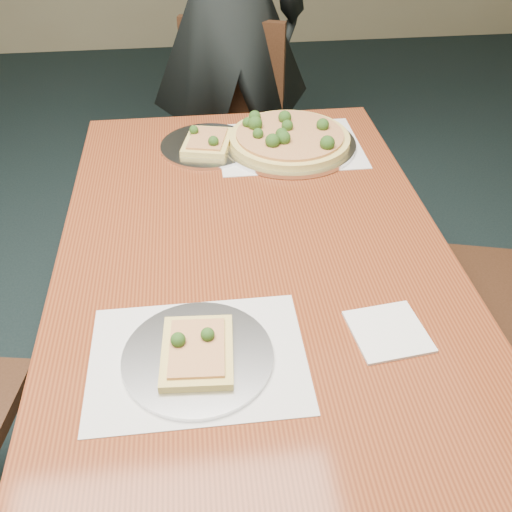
{
  "coord_description": "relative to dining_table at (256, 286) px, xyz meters",
  "views": [
    {
      "loc": [
        0.24,
        -0.66,
        1.56
      ],
      "look_at": [
        0.35,
        0.34,
        0.75
      ],
      "focal_mm": 40.0,
      "sensor_mm": 36.0,
      "label": 1
    }
  ],
  "objects": [
    {
      "name": "slice_plate_far",
      "position": [
        -0.08,
        0.53,
        0.1
      ],
      "size": [
        0.28,
        0.28,
        0.06
      ],
      "color": "silver",
      "rests_on": "dining_table"
    },
    {
      "name": "pizza_pan",
      "position": [
        0.16,
        0.51,
        0.12
      ],
      "size": [
        0.39,
        0.39,
        0.08
      ],
      "color": "silver",
      "rests_on": "dining_table"
    },
    {
      "name": "chair_far",
      "position": [
        0.01,
        1.12,
        -0.14
      ],
      "size": [
        0.53,
        0.53,
        0.91
      ],
      "rotation": [
        0.0,
        0.0,
        -0.32
      ],
      "color": "black",
      "rests_on": "ground"
    },
    {
      "name": "slice_plate_near",
      "position": [
        -0.14,
        -0.29,
        0.11
      ],
      "size": [
        0.28,
        0.28,
        0.05
      ],
      "color": "silver",
      "rests_on": "dining_table"
    },
    {
      "name": "placemat_near",
      "position": [
        -0.14,
        -0.29,
        0.09
      ],
      "size": [
        0.4,
        0.3,
        0.0
      ],
      "primitive_type": "cube",
      "color": "white",
      "rests_on": "dining_table"
    },
    {
      "name": "diner",
      "position": [
        0.04,
        1.26,
        0.25
      ],
      "size": [
        0.71,
        0.51,
        1.82
      ],
      "primitive_type": "imported",
      "rotation": [
        0.0,
        0.0,
        3.26
      ],
      "color": "black",
      "rests_on": "ground"
    },
    {
      "name": "napkin",
      "position": [
        0.23,
        -0.27,
        0.09
      ],
      "size": [
        0.16,
        0.16,
        0.01
      ],
      "primitive_type": "cube",
      "rotation": [
        0.0,
        0.0,
        0.12
      ],
      "color": "white",
      "rests_on": "dining_table"
    },
    {
      "name": "placemat_main",
      "position": [
        0.16,
        0.51,
        0.09
      ],
      "size": [
        0.42,
        0.32,
        0.0
      ],
      "primitive_type": "cube",
      "color": "white",
      "rests_on": "dining_table"
    },
    {
      "name": "dining_table",
      "position": [
        0.0,
        0.0,
        0.0
      ],
      "size": [
        0.9,
        1.5,
        0.75
      ],
      "color": "#612713",
      "rests_on": "ground"
    }
  ]
}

